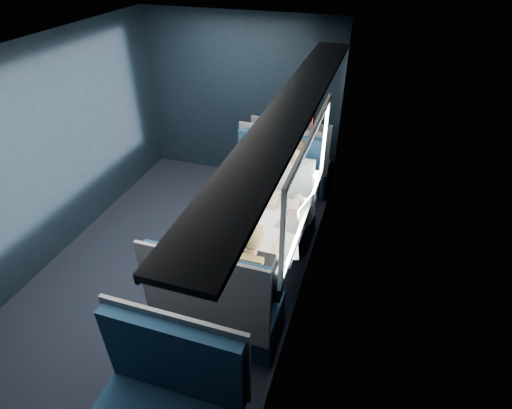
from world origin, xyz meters
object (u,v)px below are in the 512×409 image
(man, at_px, (292,191))
(laptop, at_px, (300,217))
(table, at_px, (269,231))
(seat_row_front, at_px, (292,165))
(cup, at_px, (303,202))
(woman, at_px, (253,276))
(bottle_small, at_px, (305,208))
(seat_bay_near, at_px, (273,200))
(seat_bay_far, at_px, (220,309))

(man, distance_m, laptop, 0.63)
(table, xyz_separation_m, seat_row_front, (-0.18, 1.80, -0.25))
(cup, bearing_deg, seat_row_front, 107.23)
(woman, height_order, bottle_small, woman)
(woman, bearing_deg, seat_row_front, 95.70)
(seat_row_front, height_order, laptop, seat_row_front)
(seat_row_front, bearing_deg, woman, -84.30)
(laptop, bearing_deg, cup, 96.66)
(seat_bay_near, xyz_separation_m, woman, (0.26, -1.58, 0.31))
(bottle_small, bearing_deg, laptop, -96.69)
(seat_bay_near, xyz_separation_m, bottle_small, (0.49, -0.63, 0.41))
(seat_bay_near, bearing_deg, cup, -46.23)
(man, height_order, woman, same)
(table, distance_m, laptop, 0.34)
(man, bearing_deg, seat_row_front, 102.83)
(table, distance_m, man, 0.70)
(bottle_small, bearing_deg, man, 116.95)
(man, bearing_deg, laptop, -70.07)
(laptop, bearing_deg, man, 109.93)
(table, height_order, bottle_small, bottle_small)
(table, bearing_deg, seat_bay_far, -101.78)
(table, height_order, seat_row_front, seat_row_front)
(seat_bay_far, bearing_deg, laptop, 64.75)
(seat_bay_far, height_order, laptop, seat_bay_far)
(bottle_small, bearing_deg, cup, 107.02)
(table, height_order, cup, cup)
(table, height_order, seat_bay_far, seat_bay_far)
(seat_bay_near, height_order, seat_bay_far, same)
(table, xyz_separation_m, woman, (0.07, -0.71, 0.06))
(seat_bay_near, distance_m, laptop, 0.98)
(seat_bay_far, bearing_deg, cup, 71.66)
(table, distance_m, seat_bay_near, 0.93)
(woman, relative_size, bottle_small, 6.53)
(laptop, distance_m, bottle_small, 0.14)
(laptop, xyz_separation_m, bottle_small, (0.02, 0.14, 0.02))
(woman, bearing_deg, seat_bay_near, 99.31)
(seat_bay_near, xyz_separation_m, seat_row_front, (0.01, 0.92, -0.01))
(seat_bay_far, height_order, bottle_small, seat_bay_far)
(table, relative_size, man, 0.76)
(seat_bay_near, xyz_separation_m, seat_bay_far, (0.01, -1.75, -0.01))
(seat_bay_far, xyz_separation_m, man, (0.25, 1.57, 0.30))
(woman, bearing_deg, laptop, 75.32)
(woman, relative_size, laptop, 3.30)
(man, xyz_separation_m, bottle_small, (0.23, -0.45, 0.11))
(seat_bay_far, height_order, cup, seat_bay_far)
(man, bearing_deg, seat_bay_far, -99.03)
(seat_row_front, xyz_separation_m, cup, (0.43, -1.38, 0.38))
(table, bearing_deg, woman, -84.55)
(seat_row_front, xyz_separation_m, woman, (0.25, -2.50, 0.32))
(cup, bearing_deg, man, 122.23)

